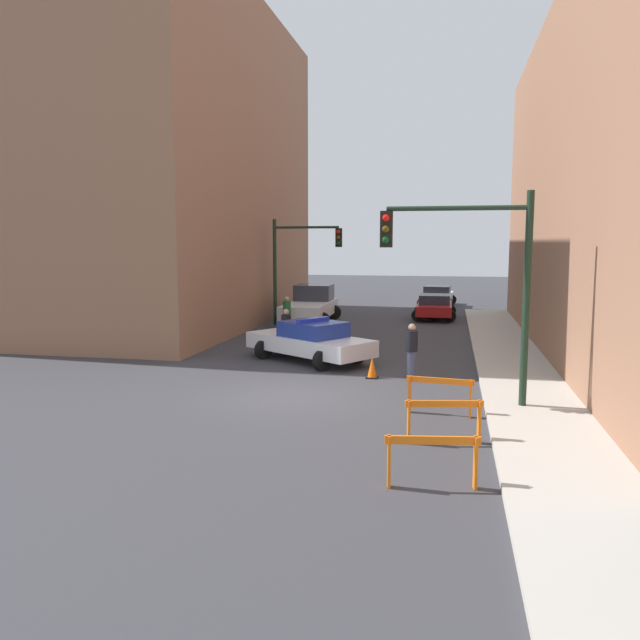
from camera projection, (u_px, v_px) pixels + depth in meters
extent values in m
plane|color=#38383D|center=(291.00, 397.00, 16.66)|extent=(120.00, 120.00, 0.00)
cube|color=#B2ADA3|center=(534.00, 407.00, 15.39)|extent=(2.40, 44.00, 0.12)
cube|color=#93664C|center=(130.00, 168.00, 31.71)|extent=(14.00, 20.00, 15.62)
cylinder|color=black|center=(526.00, 300.00, 15.01)|extent=(0.18, 0.18, 5.20)
cylinder|color=black|center=(457.00, 208.00, 15.08)|extent=(3.40, 0.12, 0.12)
cube|color=black|center=(386.00, 229.00, 15.49)|extent=(0.30, 0.22, 0.90)
sphere|color=red|center=(386.00, 218.00, 15.31)|extent=(0.18, 0.18, 0.18)
sphere|color=#4C3D0C|center=(386.00, 229.00, 15.35)|extent=(0.18, 0.18, 0.18)
sphere|color=#0C4219|center=(386.00, 240.00, 15.38)|extent=(0.18, 0.18, 0.18)
cylinder|color=black|center=(275.00, 272.00, 30.78)|extent=(0.18, 0.18, 5.20)
cylinder|color=black|center=(306.00, 227.00, 30.18)|extent=(3.20, 0.12, 0.12)
cube|color=black|center=(339.00, 238.00, 29.92)|extent=(0.30, 0.22, 0.90)
sphere|color=red|center=(338.00, 232.00, 29.74)|extent=(0.18, 0.18, 0.18)
sphere|color=#4C3D0C|center=(338.00, 238.00, 29.78)|extent=(0.18, 0.18, 0.18)
sphere|color=#0C4219|center=(338.00, 243.00, 29.81)|extent=(0.18, 0.18, 0.18)
cube|color=white|center=(309.00, 344.00, 21.51)|extent=(4.94, 4.13, 0.55)
cube|color=navy|center=(313.00, 329.00, 21.31)|extent=(2.54, 2.45, 0.52)
cylinder|color=black|center=(263.00, 350.00, 21.98)|extent=(0.55, 0.67, 0.66)
cylinder|color=black|center=(299.00, 344.00, 23.17)|extent=(0.55, 0.67, 0.66)
cylinder|color=black|center=(322.00, 361.00, 19.93)|extent=(0.55, 0.67, 0.66)
cylinder|color=black|center=(357.00, 354.00, 21.12)|extent=(0.55, 0.67, 0.66)
cube|color=#2633BF|center=(313.00, 320.00, 21.27)|extent=(0.93, 1.27, 0.12)
cube|color=silver|center=(310.00, 309.00, 31.25)|extent=(2.08, 5.43, 0.70)
cube|color=#2D333D|center=(314.00, 292.00, 32.21)|extent=(1.87, 1.76, 0.80)
cylinder|color=black|center=(299.00, 312.00, 33.09)|extent=(0.80, 0.27, 0.80)
cylinder|color=black|center=(333.00, 313.00, 32.75)|extent=(0.80, 0.27, 0.80)
cylinder|color=black|center=(284.00, 320.00, 29.83)|extent=(0.80, 0.27, 0.80)
cylinder|color=black|center=(322.00, 321.00, 29.49)|extent=(0.80, 0.27, 0.80)
cube|color=maroon|center=(435.00, 308.00, 33.40)|extent=(1.82, 4.31, 0.52)
cube|color=#232833|center=(435.00, 299.00, 33.17)|extent=(1.59, 1.81, 0.48)
cylinder|color=black|center=(420.00, 310.00, 34.89)|extent=(0.62, 0.22, 0.62)
cylinder|color=black|center=(450.00, 311.00, 34.55)|extent=(0.62, 0.22, 0.62)
cylinder|color=black|center=(417.00, 315.00, 32.31)|extent=(0.62, 0.22, 0.62)
cylinder|color=black|center=(450.00, 316.00, 31.96)|extent=(0.62, 0.22, 0.62)
cube|color=silver|center=(437.00, 297.00, 39.88)|extent=(2.06, 4.40, 0.52)
cube|color=#232833|center=(437.00, 290.00, 39.66)|extent=(1.69, 1.90, 0.48)
cylinder|color=black|center=(426.00, 299.00, 41.41)|extent=(0.63, 0.26, 0.62)
cylinder|color=black|center=(452.00, 300.00, 40.97)|extent=(0.63, 0.26, 0.62)
cylinder|color=black|center=(422.00, 303.00, 38.86)|extent=(0.63, 0.26, 0.62)
cylinder|color=black|center=(449.00, 304.00, 38.42)|extent=(0.63, 0.26, 0.62)
cylinder|color=#474C66|center=(286.00, 343.00, 22.98)|extent=(0.30, 0.30, 0.82)
cylinder|color=black|center=(286.00, 323.00, 22.89)|extent=(0.38, 0.38, 0.62)
sphere|color=tan|center=(286.00, 312.00, 22.83)|extent=(0.23, 0.23, 0.22)
cylinder|color=#474C66|center=(287.00, 324.00, 28.13)|extent=(0.35, 0.35, 0.82)
cylinder|color=#236633|center=(287.00, 308.00, 28.04)|extent=(0.45, 0.45, 0.62)
sphere|color=tan|center=(287.00, 299.00, 27.98)|extent=(0.28, 0.28, 0.22)
cylinder|color=#474C66|center=(411.00, 364.00, 18.92)|extent=(0.40, 0.40, 0.82)
cylinder|color=black|center=(412.00, 341.00, 18.83)|extent=(0.51, 0.51, 0.62)
sphere|color=tan|center=(412.00, 327.00, 18.77)|extent=(0.31, 0.31, 0.22)
cube|color=orange|center=(433.00, 440.00, 10.38)|extent=(1.59, 0.31, 0.14)
cube|color=orange|center=(389.00, 462.00, 10.45)|extent=(0.08, 0.17, 0.90)
cube|color=orange|center=(476.00, 463.00, 10.39)|extent=(0.08, 0.17, 0.90)
cube|color=orange|center=(444.00, 404.00, 12.70)|extent=(1.58, 0.37, 0.14)
cube|color=orange|center=(409.00, 422.00, 12.75)|extent=(0.08, 0.17, 0.90)
cube|color=orange|center=(479.00, 422.00, 12.75)|extent=(0.08, 0.17, 0.90)
cube|color=orange|center=(440.00, 381.00, 14.80)|extent=(1.59, 0.24, 0.14)
cube|color=orange|center=(410.00, 394.00, 15.07)|extent=(0.07, 0.16, 0.90)
cube|color=orange|center=(471.00, 399.00, 14.62)|extent=(0.07, 0.16, 0.90)
cube|color=black|center=(372.00, 377.00, 18.92)|extent=(0.36, 0.36, 0.04)
cone|color=#F2600C|center=(372.00, 367.00, 18.88)|extent=(0.28, 0.28, 0.62)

